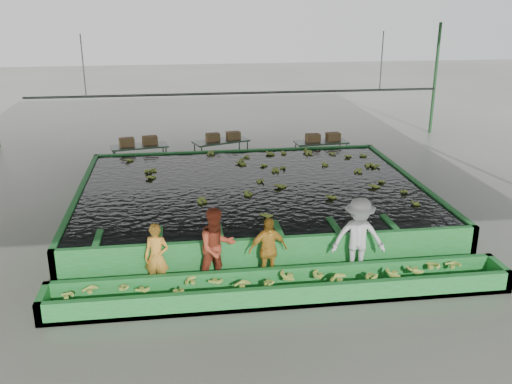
{
  "coord_description": "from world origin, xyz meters",
  "views": [
    {
      "loc": [
        -2.05,
        -14.25,
        6.18
      ],
      "look_at": [
        0.0,
        0.5,
        1.0
      ],
      "focal_mm": 40.0,
      "sensor_mm": 36.0,
      "label": 1
    }
  ],
  "objects": [
    {
      "name": "flotation_tank",
      "position": [
        0.0,
        1.5,
        0.45
      ],
      "size": [
        10.0,
        8.0,
        0.9
      ],
      "primitive_type": null,
      "color": "#278A38",
      "rests_on": "ground"
    },
    {
      "name": "trough_bananas",
      "position": [
        0.0,
        -3.6,
        0.4
      ],
      "size": [
        8.79,
        0.59,
        0.12
      ],
      "primitive_type": null,
      "color": "#9EB640",
      "rests_on": "sorting_trough"
    },
    {
      "name": "worker_a",
      "position": [
        -2.64,
        -2.8,
        0.76
      ],
      "size": [
        0.63,
        0.49,
        1.52
      ],
      "primitive_type": "imported",
      "rotation": [
        0.0,
        0.0,
        -0.26
      ],
      "color": "gold",
      "rests_on": "ground"
    },
    {
      "name": "shed_posts",
      "position": [
        0.0,
        0.0,
        2.5
      ],
      "size": [
        20.0,
        22.0,
        5.0
      ],
      "primitive_type": null,
      "color": "#235129",
      "rests_on": "ground"
    },
    {
      "name": "ground",
      "position": [
        0.0,
        0.0,
        0.0
      ],
      "size": [
        80.0,
        80.0,
        0.0
      ],
      "primitive_type": "plane",
      "color": "slate",
      "rests_on": "ground"
    },
    {
      "name": "packing_table_right",
      "position": [
        3.29,
        6.21,
        0.45
      ],
      "size": [
        2.05,
        0.95,
        0.91
      ],
      "primitive_type": null,
      "rotation": [
        0.0,
        0.0,
        0.08
      ],
      "color": "#59605B",
      "rests_on": "ground"
    },
    {
      "name": "box_stack_mid",
      "position": [
        -0.39,
        6.78,
        0.95
      ],
      "size": [
        1.35,
        0.59,
        0.28
      ],
      "primitive_type": null,
      "rotation": [
        0.0,
        0.0,
        0.18
      ],
      "color": "brown",
      "rests_on": "packing_table_mid"
    },
    {
      "name": "worker_b",
      "position": [
        -1.33,
        -2.8,
        0.91
      ],
      "size": [
        1.06,
        0.95,
        1.82
      ],
      "primitive_type": "imported",
      "rotation": [
        0.0,
        0.0,
        0.34
      ],
      "color": "#AA3F26",
      "rests_on": "ground"
    },
    {
      "name": "box_stack_left",
      "position": [
        -3.53,
        6.5,
        0.93
      ],
      "size": [
        1.42,
        0.66,
        0.3
      ],
      "primitive_type": null,
      "rotation": [
        0.0,
        0.0,
        0.21
      ],
      "color": "brown",
      "rests_on": "packing_table_left"
    },
    {
      "name": "shed_roof",
      "position": [
        0.0,
        0.0,
        5.0
      ],
      "size": [
        20.0,
        22.0,
        0.04
      ],
      "primitive_type": "cube",
      "color": "gray",
      "rests_on": "shed_posts"
    },
    {
      "name": "packing_table_left",
      "position": [
        -3.5,
        6.44,
        0.46
      ],
      "size": [
        2.15,
        1.17,
        0.93
      ],
      "primitive_type": null,
      "rotation": [
        0.0,
        0.0,
        0.18
      ],
      "color": "#59605B",
      "rests_on": "ground"
    },
    {
      "name": "rail_hanger_left",
      "position": [
        -5.0,
        5.0,
        4.0
      ],
      "size": [
        0.04,
        0.04,
        2.0
      ],
      "primitive_type": "cylinder",
      "color": "#59605B",
      "rests_on": "shed_roof"
    },
    {
      "name": "floating_bananas",
      "position": [
        0.0,
        2.3,
        0.85
      ],
      "size": [
        8.5,
        5.79,
        0.12
      ],
      "primitive_type": null,
      "color": "#9EB640",
      "rests_on": "tank_water"
    },
    {
      "name": "rail_hanger_right",
      "position": [
        5.0,
        5.0,
        4.0
      ],
      "size": [
        0.04,
        0.04,
        2.0
      ],
      "primitive_type": "cylinder",
      "color": "#59605B",
      "rests_on": "shed_roof"
    },
    {
      "name": "cableway_rail",
      "position": [
        0.0,
        5.0,
        3.0
      ],
      "size": [
        0.08,
        0.08,
        14.0
      ],
      "primitive_type": "cylinder",
      "color": "#59605B",
      "rests_on": "shed_roof"
    },
    {
      "name": "box_stack_right",
      "position": [
        3.37,
        6.28,
        0.91
      ],
      "size": [
        1.36,
        0.51,
        0.29
      ],
      "primitive_type": null,
      "rotation": [
        0.0,
        0.0,
        0.11
      ],
      "color": "brown",
      "rests_on": "packing_table_right"
    },
    {
      "name": "worker_c",
      "position": [
        -0.19,
        -2.8,
        0.77
      ],
      "size": [
        0.96,
        0.54,
        1.54
      ],
      "primitive_type": "imported",
      "rotation": [
        0.0,
        0.0,
        0.19
      ],
      "color": "gold",
      "rests_on": "ground"
    },
    {
      "name": "sorting_trough",
      "position": [
        0.0,
        -3.6,
        0.25
      ],
      "size": [
        10.0,
        1.0,
        0.5
      ],
      "primitive_type": null,
      "color": "#278A38",
      "rests_on": "ground"
    },
    {
      "name": "tank_water",
      "position": [
        0.0,
        1.5,
        0.85
      ],
      "size": [
        9.7,
        7.7,
        0.0
      ],
      "primitive_type": "cube",
      "color": "black",
      "rests_on": "flotation_tank"
    },
    {
      "name": "worker_d",
      "position": [
        1.9,
        -2.8,
        0.95
      ],
      "size": [
        1.29,
        0.83,
        1.9
      ],
      "primitive_type": "imported",
      "rotation": [
        0.0,
        0.0,
        -0.11
      ],
      "color": "silver",
      "rests_on": "ground"
    },
    {
      "name": "packing_table_mid",
      "position": [
        -0.48,
        6.72,
        0.47
      ],
      "size": [
        2.24,
        1.46,
        0.95
      ],
      "primitive_type": null,
      "rotation": [
        0.0,
        0.0,
        0.33
      ],
      "color": "#59605B",
      "rests_on": "ground"
    }
  ]
}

